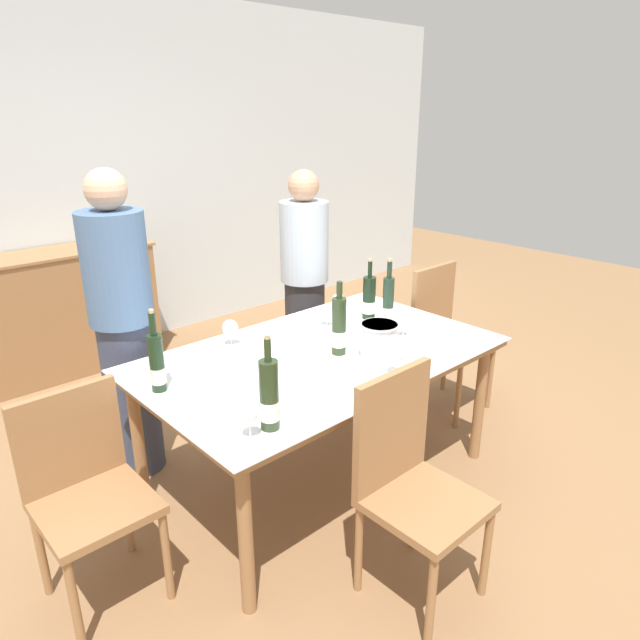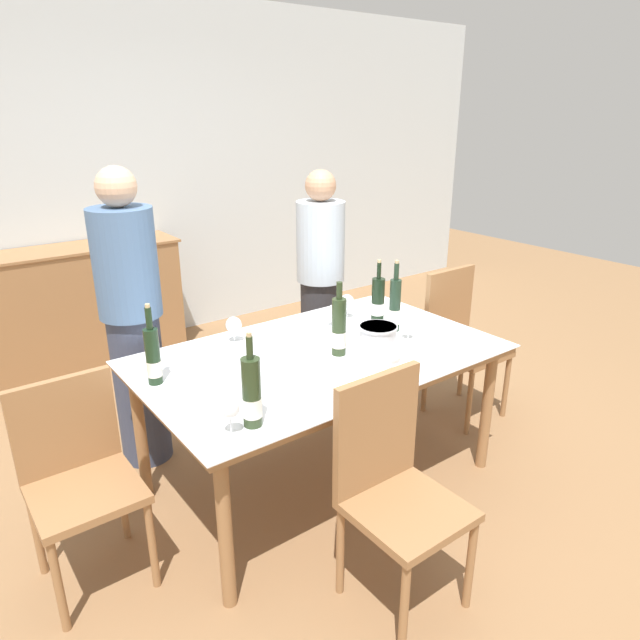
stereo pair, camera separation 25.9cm
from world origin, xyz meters
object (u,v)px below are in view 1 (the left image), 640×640
(chair_near_front, at_px, (409,474))
(chair_left_end, at_px, (85,483))
(wine_bottle_4, at_px, (388,304))
(dining_table, at_px, (320,364))
(ice_bucket, at_px, (379,341))
(chair_right_end, at_px, (444,329))
(wine_glass_0, at_px, (249,414))
(wine_glass_4, at_px, (338,301))
(wine_glass_3, at_px, (327,311))
(wine_glass_5, at_px, (397,355))
(person_host, at_px, (124,330))
(wine_bottle_0, at_px, (157,363))
(person_guest_left, at_px, (305,284))
(wine_bottle_3, at_px, (269,397))
(sideboard_cabinet, at_px, (50,315))
(wine_bottle_1, at_px, (339,328))
(wine_bottle_2, at_px, (369,299))
(wine_glass_2, at_px, (230,329))

(chair_near_front, bearing_deg, chair_left_end, 138.66)
(chair_near_front, bearing_deg, wine_bottle_4, 46.40)
(dining_table, bearing_deg, ice_bucket, -58.88)
(dining_table, relative_size, chair_right_end, 1.89)
(wine_bottle_4, distance_m, wine_glass_0, 1.33)
(wine_glass_4, bearing_deg, wine_bottle_4, -74.75)
(wine_glass_3, height_order, wine_glass_5, wine_glass_5)
(ice_bucket, distance_m, person_host, 1.34)
(wine_bottle_0, relative_size, wine_glass_5, 2.60)
(wine_glass_3, bearing_deg, person_host, 151.13)
(chair_near_front, height_order, chair_left_end, chair_near_front)
(chair_near_front, height_order, person_guest_left, person_guest_left)
(ice_bucket, relative_size, wine_glass_0, 1.29)
(wine_bottle_3, xyz_separation_m, person_guest_left, (1.32, 1.32, -0.11))
(wine_glass_4, xyz_separation_m, chair_left_end, (-1.64, -0.24, -0.34))
(wine_glass_0, height_order, person_guest_left, person_guest_left)
(sideboard_cabinet, xyz_separation_m, wine_glass_0, (-0.15, -2.77, 0.39))
(wine_bottle_1, bearing_deg, wine_bottle_3, -154.35)
(wine_bottle_4, relative_size, chair_near_front, 0.42)
(wine_glass_5, relative_size, person_guest_left, 0.09)
(wine_bottle_0, height_order, wine_bottle_2, wine_bottle_0)
(person_guest_left, bearing_deg, wine_glass_4, -112.95)
(chair_right_end, bearing_deg, wine_bottle_2, 171.42)
(wine_bottle_0, distance_m, wine_bottle_2, 1.36)
(wine_bottle_3, xyz_separation_m, wine_glass_5, (0.72, -0.02, -0.04))
(wine_glass_4, distance_m, person_host, 1.21)
(wine_bottle_3, relative_size, wine_glass_0, 2.64)
(chair_left_end, xyz_separation_m, person_guest_left, (1.89, 0.83, 0.26))
(chair_right_end, bearing_deg, sideboard_cabinet, 128.20)
(sideboard_cabinet, bearing_deg, wine_glass_4, -63.33)
(sideboard_cabinet, bearing_deg, chair_right_end, -51.80)
(sideboard_cabinet, xyz_separation_m, wine_bottle_0, (-0.21, -2.18, 0.41))
(wine_glass_0, relative_size, wine_glass_2, 1.04)
(chair_left_end, bearing_deg, wine_glass_0, -46.75)
(wine_bottle_1, height_order, person_host, person_host)
(wine_bottle_0, relative_size, chair_left_end, 0.43)
(wine_glass_2, distance_m, wine_glass_3, 0.58)
(ice_bucket, xyz_separation_m, wine_glass_2, (-0.43, 0.65, -0.01))
(person_host, bearing_deg, wine_bottle_1, -48.76)
(wine_glass_4, distance_m, person_guest_left, 0.65)
(person_host, bearing_deg, ice_bucket, -51.39)
(wine_bottle_3, bearing_deg, wine_bottle_0, 105.91)
(dining_table, distance_m, wine_glass_5, 0.46)
(wine_glass_4, relative_size, chair_right_end, 0.15)
(wine_bottle_0, height_order, chair_near_front, wine_bottle_0)
(wine_bottle_0, relative_size, wine_glass_2, 2.66)
(wine_glass_0, bearing_deg, wine_glass_2, 60.36)
(wine_glass_3, xyz_separation_m, chair_left_end, (-1.49, -0.17, -0.33))
(wine_glass_5, bearing_deg, wine_glass_4, 65.04)
(wine_bottle_0, bearing_deg, wine_glass_5, -34.20)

